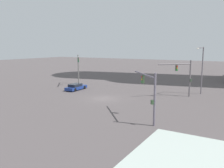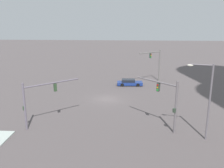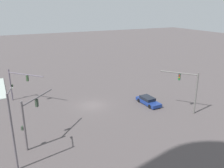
{
  "view_description": "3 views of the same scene",
  "coord_description": "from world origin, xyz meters",
  "px_view_note": "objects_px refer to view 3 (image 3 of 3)",
  "views": [
    {
      "loc": [
        19.78,
        -30.83,
        8.18
      ],
      "look_at": [
        1.68,
        -0.24,
        2.51
      ],
      "focal_mm": 37.77,
      "sensor_mm": 36.0,
      "label": 1
    },
    {
      "loc": [
        36.55,
        3.19,
        12.33
      ],
      "look_at": [
        0.09,
        0.83,
        2.55
      ],
      "focal_mm": 38.77,
      "sensor_mm": 36.0,
      "label": 2
    },
    {
      "loc": [
        12.94,
        33.5,
        15.56
      ],
      "look_at": [
        -2.65,
        2.04,
        3.93
      ],
      "focal_mm": 37.81,
      "sensor_mm": 36.0,
      "label": 3
    }
  ],
  "objects_px": {
    "traffic_signal_near_corner": "(189,86)",
    "traffic_signal_cross_street": "(18,81)",
    "streetlamp_curved_arm": "(12,126)",
    "traffic_signal_opposite_side": "(30,115)",
    "sedan_car_approaching": "(148,101)"
  },
  "relations": [
    {
      "from": "traffic_signal_near_corner",
      "to": "traffic_signal_cross_street",
      "type": "height_order",
      "value": "traffic_signal_near_corner"
    },
    {
      "from": "streetlamp_curved_arm",
      "to": "traffic_signal_cross_street",
      "type": "bearing_deg",
      "value": 7.07
    },
    {
      "from": "traffic_signal_opposite_side",
      "to": "traffic_signal_cross_street",
      "type": "height_order",
      "value": "traffic_signal_opposite_side"
    },
    {
      "from": "traffic_signal_opposite_side",
      "to": "traffic_signal_cross_street",
      "type": "bearing_deg",
      "value": 44.71
    },
    {
      "from": "streetlamp_curved_arm",
      "to": "sedan_car_approaching",
      "type": "xyz_separation_m",
      "value": [
        -21.15,
        -7.72,
        -4.15
      ]
    },
    {
      "from": "traffic_signal_opposite_side",
      "to": "sedan_car_approaching",
      "type": "relative_size",
      "value": 1.23
    },
    {
      "from": "traffic_signal_opposite_side",
      "to": "sedan_car_approaching",
      "type": "xyz_separation_m",
      "value": [
        -19.12,
        -4.12,
        -3.33
      ]
    },
    {
      "from": "traffic_signal_cross_street",
      "to": "streetlamp_curved_arm",
      "type": "relative_size",
      "value": 0.7
    },
    {
      "from": "traffic_signal_near_corner",
      "to": "sedan_car_approaching",
      "type": "relative_size",
      "value": 1.31
    },
    {
      "from": "streetlamp_curved_arm",
      "to": "sedan_car_approaching",
      "type": "relative_size",
      "value": 1.66
    },
    {
      "from": "traffic_signal_opposite_side",
      "to": "sedan_car_approaching",
      "type": "distance_m",
      "value": 19.84
    },
    {
      "from": "streetlamp_curved_arm",
      "to": "sedan_car_approaching",
      "type": "height_order",
      "value": "streetlamp_curved_arm"
    },
    {
      "from": "traffic_signal_opposite_side",
      "to": "traffic_signal_cross_street",
      "type": "xyz_separation_m",
      "value": [
        -0.13,
        -14.8,
        -0.17
      ]
    },
    {
      "from": "streetlamp_curved_arm",
      "to": "traffic_signal_near_corner",
      "type": "bearing_deg",
      "value": -70.44
    },
    {
      "from": "traffic_signal_near_corner",
      "to": "streetlamp_curved_arm",
      "type": "height_order",
      "value": "streetlamp_curved_arm"
    }
  ]
}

